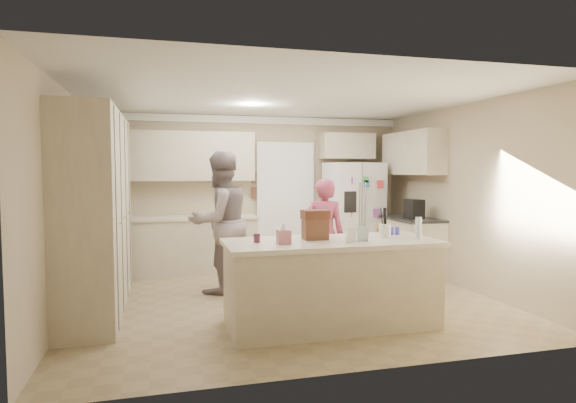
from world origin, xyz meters
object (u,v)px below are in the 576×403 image
object	(u,v)px
coffee_maker	(414,209)
utensil_crock	(385,231)
island_base	(331,285)
tissue_box	(284,237)
refrigerator	(354,215)
teen_girl	(324,235)
teen_boy	(220,222)
dollhouse_body	(315,229)

from	to	relation	value
coffee_maker	utensil_crock	world-z (taller)	coffee_maker
island_base	tissue_box	bearing A→B (deg)	-169.70
refrigerator	tissue_box	size ratio (longest dim) A/B	12.86
refrigerator	teen_girl	distance (m)	1.82
teen_boy	refrigerator	bearing A→B (deg)	177.63
dollhouse_body	island_base	bearing A→B (deg)	-33.69
island_base	refrigerator	bearing A→B (deg)	63.44
utensil_crock	refrigerator	bearing A→B (deg)	74.19
island_base	teen_boy	world-z (taller)	teen_boy
dollhouse_body	teen_girl	world-z (taller)	teen_girl
refrigerator	tissue_box	world-z (taller)	refrigerator
island_base	teen_girl	world-z (taller)	teen_girl
coffee_maker	tissue_box	bearing A→B (deg)	-142.43
refrigerator	utensil_crock	bearing A→B (deg)	-110.82
coffee_maker	teen_girl	distance (m)	1.72
refrigerator	teen_boy	xyz separation A→B (m)	(-2.45, -1.20, 0.07)
refrigerator	teen_girl	bearing A→B (deg)	-130.50
teen_girl	dollhouse_body	bearing A→B (deg)	82.79
refrigerator	teen_girl	size ratio (longest dim) A/B	1.15
utensil_crock	tissue_box	world-z (taller)	utensil_crock
refrigerator	teen_boy	size ratio (longest dim) A/B	0.93
coffee_maker	teen_girl	bearing A→B (deg)	-164.87
tissue_box	teen_girl	distance (m)	1.84
island_base	teen_boy	xyz separation A→B (m)	(-0.99, 1.73, 0.53)
teen_boy	teen_girl	bearing A→B (deg)	140.43
refrigerator	dollhouse_body	distance (m)	3.27
teen_girl	teen_boy	bearing A→B (deg)	4.27
tissue_box	teen_girl	xyz separation A→B (m)	(0.96, 1.56, -0.21)
dollhouse_body	teen_boy	distance (m)	1.83
tissue_box	teen_boy	distance (m)	1.88
refrigerator	dollhouse_body	world-z (taller)	refrigerator
island_base	tissue_box	size ratio (longest dim) A/B	15.71
utensil_crock	teen_girl	bearing A→B (deg)	99.52
coffee_maker	utensil_crock	bearing A→B (deg)	-127.12
tissue_box	dollhouse_body	world-z (taller)	dollhouse_body
coffee_maker	teen_boy	bearing A→B (deg)	-176.82
utensil_crock	tissue_box	distance (m)	1.21
refrigerator	island_base	xyz separation A→B (m)	(-1.47, -2.93, -0.46)
teen_girl	coffee_maker	bearing A→B (deg)	-149.52
coffee_maker	dollhouse_body	xyz separation A→B (m)	(-2.20, -1.80, -0.03)
refrigerator	teen_girl	world-z (taller)	refrigerator
coffee_maker	tissue_box	world-z (taller)	coffee_maker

